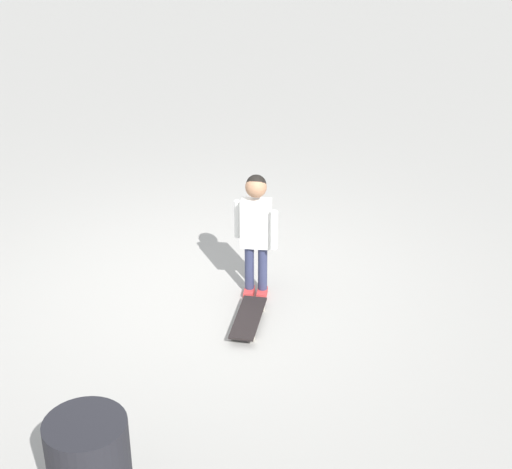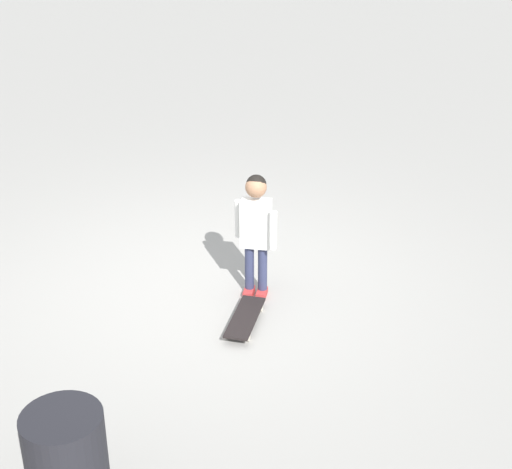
{
  "view_description": "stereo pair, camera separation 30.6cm",
  "coord_description": "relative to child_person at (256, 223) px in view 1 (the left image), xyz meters",
  "views": [
    {
      "loc": [
        -4.51,
        -3.58,
        3.37
      ],
      "look_at": [
        0.17,
        -0.46,
        0.55
      ],
      "focal_mm": 54.89,
      "sensor_mm": 36.0,
      "label": 1
    },
    {
      "loc": [
        -4.34,
        -3.83,
        3.37
      ],
      "look_at": [
        0.17,
        -0.46,
        0.55
      ],
      "focal_mm": 54.89,
      "sensor_mm": 36.0,
      "label": 2
    }
  ],
  "objects": [
    {
      "name": "ground_plane",
      "position": [
        -0.17,
        0.46,
        -0.66
      ],
      "size": [
        50.0,
        50.0,
        0.0
      ],
      "primitive_type": "plane",
      "color": "gray"
    },
    {
      "name": "child_person",
      "position": [
        0.0,
        0.0,
        0.0
      ],
      "size": [
        0.25,
        0.41,
        1.06
      ],
      "color": "#2D3351",
      "rests_on": "ground"
    },
    {
      "name": "skateboard",
      "position": [
        -0.43,
        -0.21,
        -0.6
      ],
      "size": [
        0.64,
        0.42,
        0.07
      ],
      "color": "black",
      "rests_on": "ground"
    }
  ]
}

